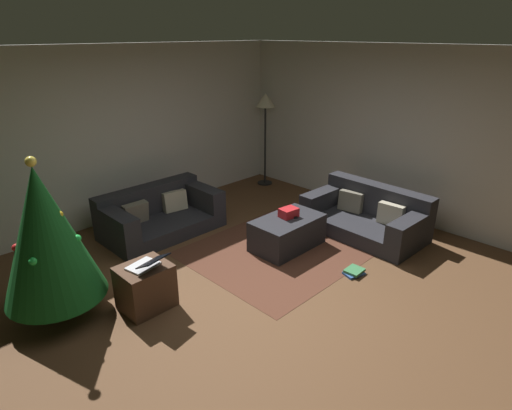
{
  "coord_description": "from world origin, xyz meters",
  "views": [
    {
      "loc": [
        -2.93,
        -2.83,
        2.75
      ],
      "look_at": [
        0.53,
        0.64,
        0.75
      ],
      "focal_mm": 29.87,
      "sensor_mm": 36.0,
      "label": 1
    }
  ],
  "objects_px": {
    "gift_box": "(289,213)",
    "laptop": "(147,264)",
    "tv_remote": "(293,216)",
    "couch_left": "(158,214)",
    "side_table": "(146,287)",
    "corner_lamp": "(265,107)",
    "christmas_tree": "(46,234)",
    "couch_right": "(367,216)",
    "book_stack": "(354,272)",
    "ottoman": "(287,233)"
  },
  "relations": [
    {
      "from": "gift_box",
      "to": "laptop",
      "type": "bearing_deg",
      "value": 178.17
    },
    {
      "from": "gift_box",
      "to": "tv_remote",
      "type": "bearing_deg",
      "value": -38.65
    },
    {
      "from": "couch_left",
      "to": "side_table",
      "type": "bearing_deg",
      "value": 53.09
    },
    {
      "from": "corner_lamp",
      "to": "laptop",
      "type": "bearing_deg",
      "value": -152.69
    },
    {
      "from": "tv_remote",
      "to": "side_table",
      "type": "bearing_deg",
      "value": -161.59
    },
    {
      "from": "gift_box",
      "to": "christmas_tree",
      "type": "height_order",
      "value": "christmas_tree"
    },
    {
      "from": "christmas_tree",
      "to": "laptop",
      "type": "xyz_separation_m",
      "value": [
        0.73,
        -0.56,
        -0.39
      ]
    },
    {
      "from": "side_table",
      "to": "corner_lamp",
      "type": "height_order",
      "value": "corner_lamp"
    },
    {
      "from": "tv_remote",
      "to": "gift_box",
      "type": "bearing_deg",
      "value": 164.19
    },
    {
      "from": "couch_right",
      "to": "side_table",
      "type": "bearing_deg",
      "value": 80.13
    },
    {
      "from": "gift_box",
      "to": "book_stack",
      "type": "height_order",
      "value": "gift_box"
    },
    {
      "from": "couch_left",
      "to": "christmas_tree",
      "type": "xyz_separation_m",
      "value": [
        -1.86,
        -1.02,
        0.68
      ]
    },
    {
      "from": "christmas_tree",
      "to": "laptop",
      "type": "height_order",
      "value": "christmas_tree"
    },
    {
      "from": "corner_lamp",
      "to": "christmas_tree",
      "type": "bearing_deg",
      "value": -162.91
    },
    {
      "from": "book_stack",
      "to": "christmas_tree",
      "type": "bearing_deg",
      "value": 148.96
    },
    {
      "from": "ottoman",
      "to": "christmas_tree",
      "type": "height_order",
      "value": "christmas_tree"
    },
    {
      "from": "couch_left",
      "to": "tv_remote",
      "type": "distance_m",
      "value": 2.0
    },
    {
      "from": "gift_box",
      "to": "ottoman",
      "type": "bearing_deg",
      "value": -149.87
    },
    {
      "from": "book_stack",
      "to": "side_table",
      "type": "bearing_deg",
      "value": 150.44
    },
    {
      "from": "ottoman",
      "to": "side_table",
      "type": "relative_size",
      "value": 1.88
    },
    {
      "from": "ottoman",
      "to": "side_table",
      "type": "height_order",
      "value": "side_table"
    },
    {
      "from": "gift_box",
      "to": "side_table",
      "type": "distance_m",
      "value": 2.17
    },
    {
      "from": "christmas_tree",
      "to": "corner_lamp",
      "type": "distance_m",
      "value": 4.73
    },
    {
      "from": "couch_left",
      "to": "book_stack",
      "type": "relative_size",
      "value": 6.14
    },
    {
      "from": "ottoman",
      "to": "laptop",
      "type": "relative_size",
      "value": 2.25
    },
    {
      "from": "couch_right",
      "to": "side_table",
      "type": "distance_m",
      "value": 3.36
    },
    {
      "from": "couch_left",
      "to": "ottoman",
      "type": "relative_size",
      "value": 1.71
    },
    {
      "from": "tv_remote",
      "to": "book_stack",
      "type": "height_order",
      "value": "tv_remote"
    },
    {
      "from": "tv_remote",
      "to": "laptop",
      "type": "distance_m",
      "value": 2.2
    },
    {
      "from": "side_table",
      "to": "corner_lamp",
      "type": "bearing_deg",
      "value": 26.51
    },
    {
      "from": "side_table",
      "to": "couch_right",
      "type": "bearing_deg",
      "value": -11.44
    },
    {
      "from": "couch_right",
      "to": "corner_lamp",
      "type": "relative_size",
      "value": 0.99
    },
    {
      "from": "couch_left",
      "to": "tv_remote",
      "type": "bearing_deg",
      "value": 121.97
    },
    {
      "from": "gift_box",
      "to": "laptop",
      "type": "relative_size",
      "value": 0.54
    },
    {
      "from": "laptop",
      "to": "ottoman",
      "type": "bearing_deg",
      "value": -2.64
    },
    {
      "from": "couch_right",
      "to": "laptop",
      "type": "relative_size",
      "value": 3.92
    },
    {
      "from": "gift_box",
      "to": "book_stack",
      "type": "xyz_separation_m",
      "value": [
        -0.01,
        -1.08,
        -0.46
      ]
    },
    {
      "from": "christmas_tree",
      "to": "book_stack",
      "type": "relative_size",
      "value": 6.29
    },
    {
      "from": "gift_box",
      "to": "book_stack",
      "type": "relative_size",
      "value": 0.87
    },
    {
      "from": "ottoman",
      "to": "book_stack",
      "type": "xyz_separation_m",
      "value": [
        0.04,
        -1.06,
        -0.18
      ]
    },
    {
      "from": "tv_remote",
      "to": "ottoman",
      "type": "bearing_deg",
      "value": -164.84
    },
    {
      "from": "couch_left",
      "to": "couch_right",
      "type": "bearing_deg",
      "value": 134.52
    },
    {
      "from": "ottoman",
      "to": "laptop",
      "type": "bearing_deg",
      "value": 177.36
    },
    {
      "from": "laptop",
      "to": "couch_right",
      "type": "bearing_deg",
      "value": -10.47
    },
    {
      "from": "christmas_tree",
      "to": "couch_right",
      "type": "bearing_deg",
      "value": -16.28
    },
    {
      "from": "side_table",
      "to": "book_stack",
      "type": "distance_m",
      "value": 2.47
    },
    {
      "from": "gift_box",
      "to": "tv_remote",
      "type": "height_order",
      "value": "gift_box"
    },
    {
      "from": "ottoman",
      "to": "corner_lamp",
      "type": "relative_size",
      "value": 0.57
    },
    {
      "from": "ottoman",
      "to": "corner_lamp",
      "type": "xyz_separation_m",
      "value": [
        1.68,
        2.04,
        1.25
      ]
    },
    {
      "from": "book_stack",
      "to": "gift_box",
      "type": "bearing_deg",
      "value": 89.41
    }
  ]
}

